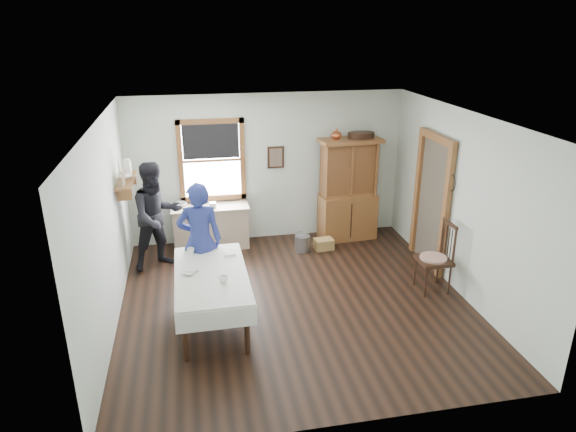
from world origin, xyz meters
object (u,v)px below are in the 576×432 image
Objects in this scene: spindle_chair at (434,257)px; figure_dark at (157,220)px; dining_table at (213,298)px; pail at (302,243)px; china_hutch at (348,190)px; woman_blue at (200,245)px; wicker_basket at (324,244)px; work_counter at (211,227)px.

figure_dark reaches higher than spindle_chair.
figure_dark reaches higher than dining_table.
spindle_chair reaches higher than dining_table.
pail is at bearing 50.15° from dining_table.
dining_table is (-2.65, -2.46, -0.58)m from china_hutch.
woman_blue is at bearing 171.38° from spindle_chair.
wicker_basket is 0.20× the size of figure_dark.
china_hutch is at bearing 42.83° from dining_table.
work_counter reaches higher than dining_table.
dining_table is at bearing -175.26° from spindle_chair.
wicker_basket is at bearing -148.52° from woman_blue.
work_counter is 1.79m from woman_blue.
work_counter is at bearing -95.11° from woman_blue.
work_counter is at bearing 145.18° from spindle_chair.
pail is 2.56m from figure_dark.
china_hutch is 5.79× the size of wicker_basket.
work_counter is at bearing 173.75° from china_hutch.
pail is (-1.63, 1.77, -0.41)m from spindle_chair.
dining_table is 6.44× the size of pail.
pail is (1.70, 2.04, -0.23)m from dining_table.
dining_table is at bearing -142.14° from china_hutch.
pail is at bearing -143.26° from woman_blue.
dining_table is at bearing 100.31° from woman_blue.
china_hutch is at bearing -146.62° from woman_blue.
woman_blue is 0.98× the size of figure_dark.
spindle_chair reaches higher than wicker_basket.
work_counter is 4.73× the size of pail.
china_hutch is 3.66m from dining_table.
woman_blue is at bearing -153.96° from china_hutch.
work_counter is 0.84× the size of woman_blue.
pail is at bearing -17.10° from work_counter.
figure_dark is (-2.46, -0.14, 0.69)m from pail.
work_counter is 1.23× the size of spindle_chair.
work_counter is at bearing 163.10° from pail.
dining_table is at bearing -92.80° from work_counter.
dining_table reaches higher than wicker_basket.
china_hutch is 1.11m from wicker_basket.
pail is 2.29m from woman_blue.
figure_dark is at bearing -56.84° from woman_blue.
work_counter is 2.52m from dining_table.
dining_table is 1.14× the size of woman_blue.
work_counter is 0.73× the size of dining_table.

